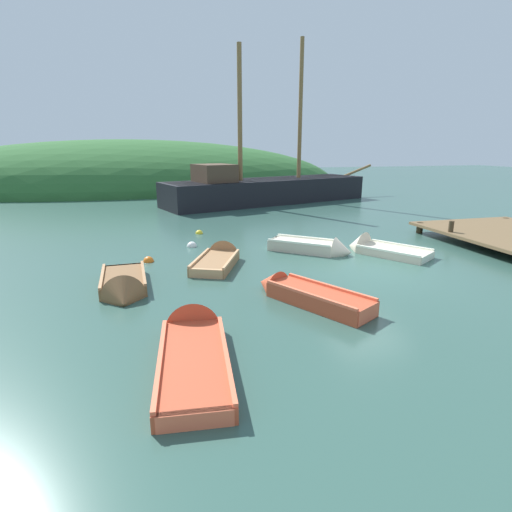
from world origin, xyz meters
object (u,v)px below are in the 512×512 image
Objects in this scene: buoy_yellow at (199,234)px; rowboat_portside at (219,260)px; rowboat_far at (305,296)px; rowboat_near_dock at (314,248)px; buoy_orange at (149,262)px; buoy_white at (192,247)px; rowboat_outer_left at (193,347)px; sailing_ship at (266,194)px; rowboat_outer_right at (124,288)px; rowboat_center at (378,251)px.

rowboat_portside is at bearing -88.81° from buoy_yellow.
rowboat_far is 1.13× the size of rowboat_near_dock.
buoy_orange is at bearing -142.48° from rowboat_near_dock.
buoy_white is at bearing -11.09° from rowboat_far.
rowboat_outer_left is at bearing 92.55° from rowboat_far.
buoy_white is (-6.36, -11.53, -0.59)m from sailing_ship.
rowboat_portside is at bearing -18.06° from buoy_orange.
buoy_yellow is at bearing 76.40° from buoy_white.
rowboat_outer_left is 1.15× the size of rowboat_far.
rowboat_outer_left is 6.75m from buoy_orange.
rowboat_outer_right is (-1.49, 3.82, 0.01)m from rowboat_outer_left.
rowboat_far is 4.92m from rowboat_outer_right.
rowboat_center reaches higher than buoy_yellow.
rowboat_portside is 4.91m from buoy_yellow.
rowboat_outer_right is at bearing -102.95° from buoy_orange.
rowboat_outer_left is 10.00× the size of buoy_white.
sailing_ship reaches higher than rowboat_near_dock.
rowboat_portside is 2.47m from buoy_orange.
rowboat_outer_left is 1.22× the size of rowboat_center.
rowboat_near_dock is at bearing -33.55° from rowboat_outer_left.
sailing_ship is 43.65× the size of buoy_white.
rowboat_outer_left is at bearing 18.52° from rowboat_outer_right.
rowboat_far is 1.09× the size of rowboat_portside.
rowboat_outer_left is 11.84× the size of buoy_yellow.
rowboat_near_dock reaches higher than buoy_orange.
rowboat_portside is 8.70× the size of buoy_orange.
rowboat_center is at bearing -68.15° from rowboat_portside.
buoy_orange is (-2.24, -4.14, 0.00)m from buoy_yellow.
rowboat_far is (-4.16, -18.09, -0.45)m from sailing_ship.
sailing_ship is 5.69× the size of rowboat_near_dock.
rowboat_portside is at bearing 122.29° from rowboat_outer_right.
buoy_orange is (-8.31, 0.91, -0.08)m from rowboat_center.
rowboat_outer_left is at bearing 94.67° from rowboat_center.
buoy_orange is (-2.34, 0.76, -0.09)m from rowboat_portside.
rowboat_near_dock reaches higher than rowboat_portside.
rowboat_portside is (1.51, 5.93, 0.01)m from rowboat_outer_left.
rowboat_center is 8.19× the size of buoy_white.
buoy_orange is (-0.83, 6.69, -0.08)m from rowboat_outer_left.
rowboat_center reaches higher than buoy_white.
rowboat_far is at bearing 98.02° from rowboat_center.
sailing_ship is at bearing -14.48° from rowboat_outer_left.
rowboat_outer_right reaches higher than rowboat_far.
rowboat_near_dock is at bearing -49.27° from buoy_yellow.
sailing_ship is 13.73m from rowboat_near_dock.
rowboat_portside is (-3.68, -0.51, -0.05)m from rowboat_near_dock.
rowboat_center is at bearing 23.80° from rowboat_near_dock.
sailing_ship is 13.19m from buoy_white.
rowboat_outer_right is 7.18m from rowboat_near_dock.
buoy_yellow is (-5.80, -9.18, -0.59)m from sailing_ship.
rowboat_far is at bearing -52.44° from rowboat_outer_left.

